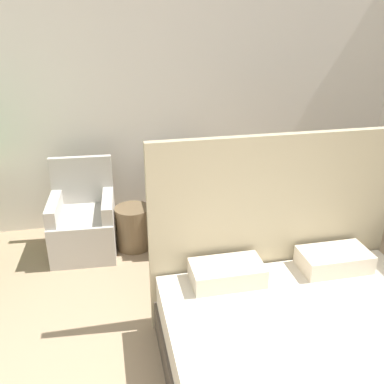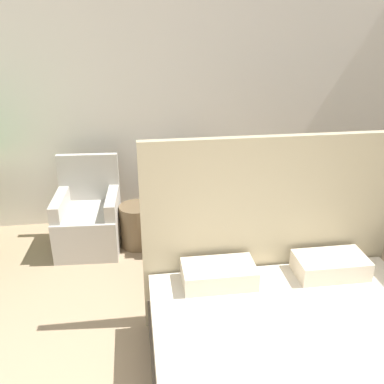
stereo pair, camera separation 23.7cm
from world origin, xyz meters
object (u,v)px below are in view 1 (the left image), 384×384
Objects in this scene: armchair_near_window_left at (84,226)px; armchair_near_window_right at (180,216)px; bed at (332,380)px; side_table at (133,227)px.

armchair_near_window_right is (0.96, 0.00, 0.00)m from armchair_near_window_left.
bed is 2.44× the size of armchair_near_window_left.
bed is at bearing -79.09° from armchair_near_window_right.
armchair_near_window_left is 1.00× the size of armchair_near_window_right.
armchair_near_window_left is 0.96m from armchair_near_window_right.
armchair_near_window_left is at bearing 179.09° from armchair_near_window_right.
bed is 2.66m from armchair_near_window_left.
armchair_near_window_right is (-0.47, 2.25, -0.01)m from bed.
armchair_near_window_right is 0.49m from side_table.
bed is 5.02× the size of side_table.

